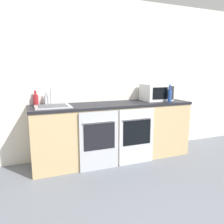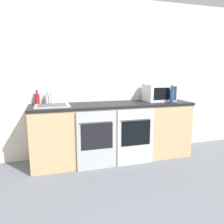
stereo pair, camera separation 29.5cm
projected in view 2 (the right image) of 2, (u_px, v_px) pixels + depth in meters
wall_back at (108, 79)px, 3.72m from camera, size 10.00×0.06×2.60m
counter_back at (113, 131)px, 3.55m from camera, size 2.58×0.64×0.92m
oven_left at (97, 140)px, 3.15m from camera, size 0.58×0.06×0.87m
oven_right at (136, 137)px, 3.32m from camera, size 0.58×0.06×0.87m
microwave at (159, 93)px, 3.73m from camera, size 0.48×0.38×0.29m
bottle_red at (37, 99)px, 3.36m from camera, size 0.07×0.07×0.22m
bottle_blue at (172, 96)px, 3.53m from camera, size 0.06×0.06×0.29m
bottle_clear at (47, 99)px, 3.39m from camera, size 0.06×0.06×0.20m
sink at (52, 105)px, 3.18m from camera, size 0.50×0.42×0.26m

